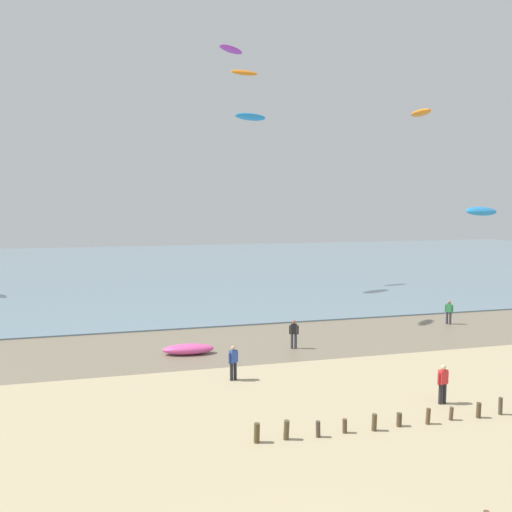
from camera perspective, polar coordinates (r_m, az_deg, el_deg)
The scene contains 13 objects.
wet_sand_strip at distance 31.62m, azimuth -5.53°, elevation -9.84°, with size 120.00×8.74×0.01m, color #7A6D59.
sea at distance 70.14m, azimuth -10.44°, elevation -1.21°, with size 160.00×70.00×0.10m, color slate.
groyne_mid at distance 22.62m, azimuth 20.96°, elevation -15.88°, with size 16.12×0.37×0.73m.
person_nearest_camera at distance 39.13m, azimuth 20.57°, elevation -5.77°, with size 0.45×0.41×1.71m.
person_mid_beach at distance 23.97m, azimuth 19.98°, elevation -13.05°, with size 0.57×0.27×1.71m.
person_by_waterline at distance 30.72m, azimuth 4.21°, elevation -8.53°, with size 0.54×0.33×1.71m.
person_right_flank at distance 25.43m, azimuth -2.53°, elevation -11.60°, with size 0.52×0.35×1.71m.
grounded_kite at distance 29.96m, azimuth -7.53°, elevation -10.19°, with size 2.91×1.05×0.58m, color #E54C99.
kite_aloft_0 at distance 55.03m, azimuth -1.33°, elevation 19.63°, with size 2.90×0.93×0.46m, color orange.
kite_aloft_2 at distance 49.96m, azimuth -0.61°, elevation 15.15°, with size 3.46×1.11×0.55m, color #2384D1.
kite_aloft_3 at distance 38.26m, azimuth -2.78°, elevation 21.87°, with size 2.32×0.74×0.37m, color purple.
kite_aloft_5 at distance 51.69m, azimuth 17.76°, elevation 14.87°, with size 3.20×1.02×0.51m, color orange.
kite_aloft_6 at distance 39.69m, azimuth 23.67°, elevation 4.57°, with size 3.38×1.08×0.54m, color #2384D1.
Camera 1 is at (-4.56, -8.94, 8.53)m, focal length 36.13 mm.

